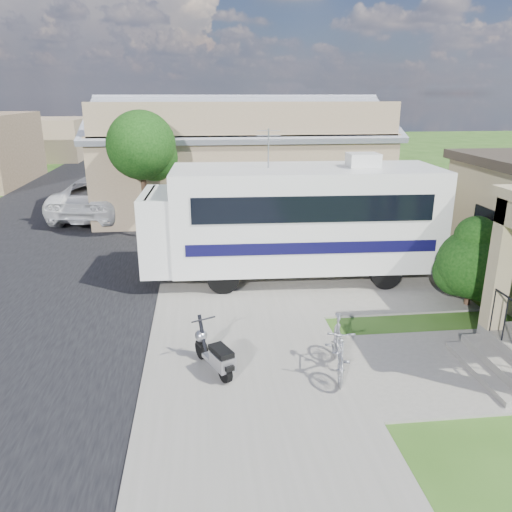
{
  "coord_description": "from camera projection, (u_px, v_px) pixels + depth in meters",
  "views": [
    {
      "loc": [
        -1.79,
        -9.03,
        5.08
      ],
      "look_at": [
        -0.5,
        2.5,
        1.3
      ],
      "focal_mm": 35.0,
      "sensor_mm": 36.0,
      "label": 1
    }
  ],
  "objects": [
    {
      "name": "ground",
      "position": [
        293.0,
        352.0,
        10.29
      ],
      "size": [
        120.0,
        120.0,
        0.0
      ],
      "primitive_type": "plane",
      "color": "#274813"
    },
    {
      "name": "street_slab",
      "position": [
        51.0,
        234.0,
        18.94
      ],
      "size": [
        9.0,
        80.0,
        0.02
      ],
      "primitive_type": "cube",
      "color": "black",
      "rests_on": "ground"
    },
    {
      "name": "sidewalk_slab",
      "position": [
        222.0,
        228.0,
        19.63
      ],
      "size": [
        4.0,
        80.0,
        0.06
      ],
      "primitive_type": "cube",
      "color": "slate",
      "rests_on": "ground"
    },
    {
      "name": "driveway_slab",
      "position": [
        316.0,
        274.0,
        14.7
      ],
      "size": [
        7.0,
        6.0,
        0.05
      ],
      "primitive_type": "cube",
      "color": "slate",
      "rests_on": "ground"
    },
    {
      "name": "walk_slab",
      "position": [
        455.0,
        368.0,
        9.66
      ],
      "size": [
        4.0,
        3.0,
        0.05
      ],
      "primitive_type": "cube",
      "color": "slate",
      "rests_on": "ground"
    },
    {
      "name": "warehouse",
      "position": [
        239.0,
        164.0,
        22.87
      ],
      "size": [
        12.5,
        8.4,
        5.04
      ],
      "color": "#887055",
      "rests_on": "ground"
    },
    {
      "name": "distant_bldg_near",
      "position": [
        35.0,
        139.0,
        40.33
      ],
      "size": [
        8.0,
        7.0,
        3.2
      ],
      "primitive_type": "cube",
      "color": "#887055",
      "rests_on": "ground"
    },
    {
      "name": "street_tree_a",
      "position": [
        144.0,
        149.0,
        17.45
      ],
      "size": [
        2.44,
        2.4,
        4.58
      ],
      "color": "#321E16",
      "rests_on": "ground"
    },
    {
      "name": "street_tree_b",
      "position": [
        163.0,
        127.0,
        26.85
      ],
      "size": [
        2.44,
        2.4,
        4.73
      ],
      "color": "#321E16",
      "rests_on": "ground"
    },
    {
      "name": "street_tree_c",
      "position": [
        171.0,
        123.0,
        35.44
      ],
      "size": [
        2.44,
        2.4,
        4.42
      ],
      "color": "#321E16",
      "rests_on": "ground"
    },
    {
      "name": "motorhome",
      "position": [
        294.0,
        217.0,
        13.95
      ],
      "size": [
        8.2,
        2.88,
        4.16
      ],
      "rotation": [
        0.0,
        0.0,
        -0.04
      ],
      "color": "silver",
      "rests_on": "ground"
    },
    {
      "name": "shrub",
      "position": [
        473.0,
        261.0,
        12.24
      ],
      "size": [
        1.88,
        1.8,
        2.31
      ],
      "color": "#321E16",
      "rests_on": "ground"
    },
    {
      "name": "scooter",
      "position": [
        215.0,
        355.0,
        9.35
      ],
      "size": [
        0.8,
        1.34,
        0.94
      ],
      "rotation": [
        0.0,
        0.0,
        0.43
      ],
      "color": "black",
      "rests_on": "ground"
    },
    {
      "name": "bicycle",
      "position": [
        338.0,
        349.0,
        9.34
      ],
      "size": [
        0.81,
        1.8,
        1.05
      ],
      "primitive_type": "imported",
      "rotation": [
        0.0,
        0.0,
        -0.19
      ],
      "color": "#96969D",
      "rests_on": "ground"
    },
    {
      "name": "pickup_truck",
      "position": [
        105.0,
        195.0,
        21.67
      ],
      "size": [
        4.07,
        6.76,
        1.76
      ],
      "primitive_type": "imported",
      "rotation": [
        0.0,
        0.0,
        2.95
      ],
      "color": "silver",
      "rests_on": "ground"
    },
    {
      "name": "van",
      "position": [
        118.0,
        173.0,
        28.5
      ],
      "size": [
        2.21,
        5.42,
        1.57
      ],
      "primitive_type": "imported",
      "rotation": [
        0.0,
        0.0,
        -0.0
      ],
      "color": "silver",
      "rests_on": "ground"
    },
    {
      "name": "garden_hose",
      "position": [
        483.0,
        350.0,
        10.18
      ],
      "size": [
        0.43,
        0.43,
        0.2
      ],
      "primitive_type": "cylinder",
      "color": "#156C24",
      "rests_on": "ground"
    }
  ]
}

